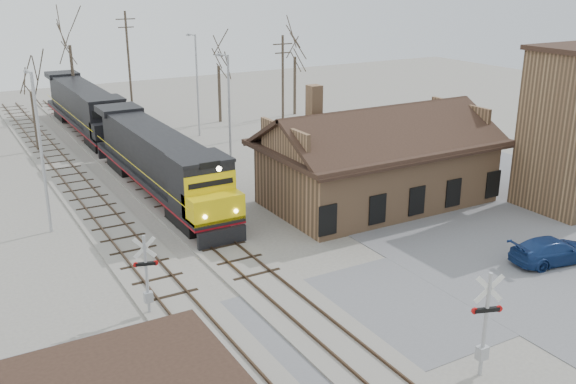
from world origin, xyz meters
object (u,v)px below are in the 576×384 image
Objects in this scene: depot at (377,167)px; locomotive_trailing at (86,108)px; parked_car at (552,250)px; locomotive_lead at (161,163)px.

depot reaches higher than locomotive_trailing.
locomotive_trailing is at bearing 112.42° from depot.
parked_car is (14.20, -41.32, -1.74)m from locomotive_trailing.
depot is 31.43m from locomotive_trailing.
locomotive_lead is 4.41× the size of parked_car.
locomotive_lead is 21.09m from locomotive_trailing.
parked_car is at bearing -79.78° from depot.
locomotive_lead reaches higher than parked_car.
depot is 3.22× the size of parked_car.
locomotive_trailing reaches higher than parked_car.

